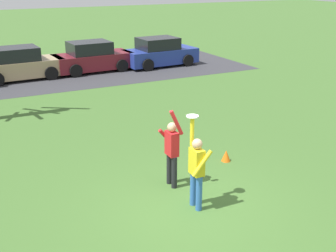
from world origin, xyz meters
The scene contains 9 objects.
ground_plane centered at (0.00, 0.00, 0.00)m, with size 120.00×120.00×0.00m, color #426B2D.
person_catcher centered at (0.09, -0.11, 0.98)m, with size 0.49×0.54×2.08m.
person_defender centered at (0.09, 1.06, 0.98)m, with size 0.49×0.54×2.04m.
frisbee_disc centered at (0.09, 0.11, 2.09)m, with size 0.27×0.27×0.02m, color white.
parked_car_tan centered at (-1.46, 14.42, 0.73)m, with size 4.19×2.22×1.59m.
parked_car_maroon centered at (2.30, 14.56, 0.73)m, with size 4.19×2.22×1.59m.
parked_car_blue centered at (6.13, 14.24, 0.73)m, with size 4.19×2.22×1.59m.
parking_strip centered at (0.41, 14.20, 0.00)m, with size 20.57×6.40×0.01m, color #38383D.
field_cone_orange centered at (2.11, 1.66, 0.16)m, with size 0.26×0.26×0.32m, color orange.
Camera 1 is at (-4.25, -7.30, 4.96)m, focal length 45.40 mm.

